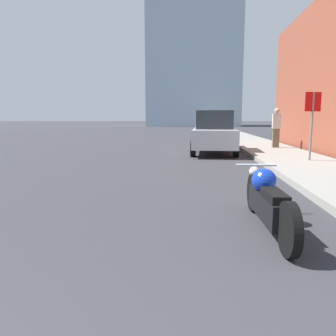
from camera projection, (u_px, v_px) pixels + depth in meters
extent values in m
cube|color=gray|center=(224.00, 131.00, 39.17)|extent=(2.56, 240.00, 0.15)
cylinder|color=black|center=(254.00, 192.00, 5.24)|extent=(0.12, 0.61, 0.61)
cylinder|color=black|center=(289.00, 230.00, 3.49)|extent=(0.12, 0.61, 0.61)
cube|color=black|center=(268.00, 206.00, 4.36)|extent=(0.29, 1.36, 0.32)
sphere|color=#1433AD|center=(264.00, 181.00, 4.58)|extent=(0.35, 0.35, 0.35)
cube|color=black|center=(275.00, 195.00, 4.04)|extent=(0.24, 0.62, 0.10)
sphere|color=silver|center=(254.00, 171.00, 5.21)|extent=(0.16, 0.16, 0.16)
cylinder|color=silver|center=(256.00, 165.00, 5.07)|extent=(0.62, 0.06, 0.04)
cube|color=#BCBCC1|center=(214.00, 137.00, 14.01)|extent=(1.87, 4.65, 0.73)
cube|color=#23282D|center=(214.00, 120.00, 13.90)|extent=(1.54, 2.25, 0.75)
cylinder|color=black|center=(196.00, 143.00, 15.56)|extent=(0.22, 0.65, 0.65)
cylinder|color=black|center=(231.00, 143.00, 15.37)|extent=(0.22, 0.65, 0.65)
cylinder|color=black|center=(193.00, 148.00, 12.76)|extent=(0.22, 0.65, 0.65)
cylinder|color=black|center=(236.00, 149.00, 12.57)|extent=(0.22, 0.65, 0.65)
cube|color=#1E3899|center=(211.00, 130.00, 24.73)|extent=(1.74, 4.03, 0.62)
cube|color=#23282D|center=(211.00, 121.00, 24.64)|extent=(1.47, 1.94, 0.60)
cylinder|color=black|center=(200.00, 133.00, 26.06)|extent=(0.20, 0.69, 0.69)
cylinder|color=black|center=(220.00, 133.00, 25.94)|extent=(0.20, 0.69, 0.69)
cylinder|color=black|center=(200.00, 134.00, 23.61)|extent=(0.20, 0.69, 0.69)
cylinder|color=black|center=(223.00, 135.00, 23.48)|extent=(0.20, 0.69, 0.69)
cube|color=silver|center=(205.00, 126.00, 36.40)|extent=(2.17, 4.15, 0.62)
cube|color=#23282D|center=(205.00, 121.00, 36.30)|extent=(1.74, 2.04, 0.69)
cylinder|color=black|center=(197.00, 129.00, 37.80)|extent=(0.24, 0.63, 0.62)
cylinder|color=black|center=(213.00, 129.00, 37.53)|extent=(0.24, 0.63, 0.62)
cylinder|color=black|center=(196.00, 130.00, 35.36)|extent=(0.24, 0.63, 0.62)
cylinder|color=black|center=(213.00, 130.00, 35.08)|extent=(0.24, 0.63, 0.62)
cylinder|color=slate|center=(311.00, 127.00, 10.38)|extent=(0.07, 0.07, 2.15)
cube|color=red|center=(313.00, 102.00, 10.26)|extent=(0.57, 0.26, 0.60)
cube|color=brown|center=(276.00, 138.00, 15.15)|extent=(0.29, 0.20, 0.87)
cube|color=beige|center=(277.00, 121.00, 15.03)|extent=(0.36, 0.20, 0.69)
sphere|color=tan|center=(277.00, 111.00, 14.96)|extent=(0.25, 0.25, 0.25)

